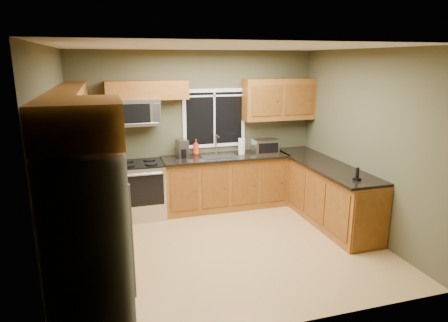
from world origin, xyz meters
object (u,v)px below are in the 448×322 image
range (141,190)px  toaster_oven (265,146)px  paper_towel_roll (242,146)px  microwave (136,112)px  cordless_phone (357,176)px  coffee_maker (182,149)px  soap_bottle_a (196,147)px  soap_bottle_c (186,152)px  refrigerator (90,243)px  kettle (181,149)px

range → toaster_oven: size_ratio=2.21×
range → paper_towel_roll: bearing=1.6°
microwave → paper_towel_roll: microwave is taller
cordless_phone → range: bearing=146.0°
coffee_maker → soap_bottle_a: (0.26, 0.10, -0.00)m
paper_towel_roll → soap_bottle_c: bearing=173.2°
toaster_oven → soap_bottle_c: (-1.37, 0.20, -0.05)m
paper_towel_roll → soap_bottle_c: 0.98m
refrigerator → cordless_phone: bearing=14.5°
range → toaster_oven: toaster_oven is taller
refrigerator → coffee_maker: bearing=63.8°
microwave → soap_bottle_c: 1.07m
range → microwave: microwave is taller
cordless_phone → refrigerator: bearing=-165.5°
toaster_oven → soap_bottle_a: 1.21m
soap_bottle_a → soap_bottle_c: (-0.20, -0.06, -0.05)m
coffee_maker → microwave: bearing=179.2°
paper_towel_roll → soap_bottle_c: size_ratio=1.83×
paper_towel_roll → soap_bottle_a: (-0.77, 0.18, -0.00)m
microwave → cordless_phone: bearing=-35.9°
paper_towel_roll → soap_bottle_c: (-0.97, 0.12, -0.05)m
paper_towel_roll → toaster_oven: bearing=-11.9°
coffee_maker → soap_bottle_c: bearing=32.5°
cordless_phone → soap_bottle_a: bearing=130.2°
microwave → coffee_maker: (0.74, -0.01, -0.65)m
toaster_oven → cordless_phone: 1.94m
range → kettle: 0.96m
kettle → range: bearing=-166.0°
toaster_oven → coffee_maker: bearing=173.6°
range → refrigerator: bearing=-104.0°
kettle → toaster_oven: bearing=-8.4°
range → coffee_maker: 0.96m
paper_towel_roll → cordless_phone: 2.17m
coffee_maker → kettle: coffee_maker is taller
toaster_oven → kettle: size_ratio=1.47×
refrigerator → soap_bottle_a: 3.44m
range → soap_bottle_c: soap_bottle_c is taller
range → soap_bottle_a: size_ratio=3.50×
paper_towel_roll → kettle: bearing=172.9°
microwave → soap_bottle_c: (0.80, 0.03, -0.71)m
refrigerator → toaster_oven: bearing=43.7°
refrigerator → range: 2.89m
range → cordless_phone: cordless_phone is taller
refrigerator → coffee_maker: 3.23m
coffee_maker → soap_bottle_c: coffee_maker is taller
soap_bottle_a → cordless_phone: size_ratio=1.47×
coffee_maker → cordless_phone: bearing=-44.5°
coffee_maker → soap_bottle_c: (0.06, 0.04, -0.05)m
refrigerator → toaster_oven: refrigerator is taller
toaster_oven → coffee_maker: 1.45m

